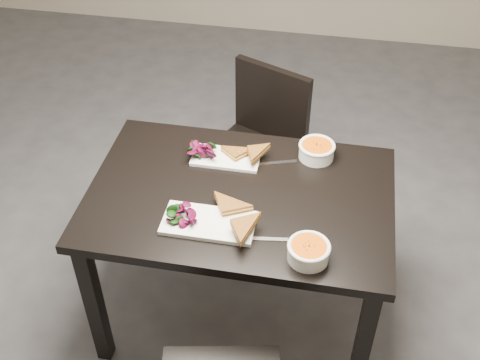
{
  "coord_description": "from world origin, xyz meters",
  "views": [
    {
      "loc": [
        0.79,
        -2.07,
        2.34
      ],
      "look_at": [
        0.47,
        -0.34,
        0.82
      ],
      "focal_mm": 45.11,
      "sensor_mm": 36.0,
      "label": 1
    }
  ],
  "objects_px": {
    "soup_bowl_near": "(309,251)",
    "chair_far": "(259,140)",
    "plate_far": "(226,158)",
    "soup_bowl_far": "(317,150)",
    "table": "(240,211)",
    "plate_near": "(209,223)"
  },
  "relations": [
    {
      "from": "chair_far",
      "to": "soup_bowl_far",
      "type": "xyz_separation_m",
      "value": [
        0.3,
        -0.42,
        0.3
      ]
    },
    {
      "from": "chair_far",
      "to": "plate_near",
      "type": "relative_size",
      "value": 2.47
    },
    {
      "from": "table",
      "to": "plate_near",
      "type": "distance_m",
      "value": 0.23
    },
    {
      "from": "chair_far",
      "to": "plate_far",
      "type": "height_order",
      "value": "chair_far"
    },
    {
      "from": "soup_bowl_near",
      "to": "plate_far",
      "type": "relative_size",
      "value": 0.54
    },
    {
      "from": "table",
      "to": "chair_far",
      "type": "relative_size",
      "value": 1.41
    },
    {
      "from": "table",
      "to": "plate_near",
      "type": "bearing_deg",
      "value": -113.3
    },
    {
      "from": "soup_bowl_near",
      "to": "chair_far",
      "type": "bearing_deg",
      "value": 108.24
    },
    {
      "from": "soup_bowl_near",
      "to": "soup_bowl_far",
      "type": "bearing_deg",
      "value": 92.28
    },
    {
      "from": "plate_far",
      "to": "soup_bowl_near",
      "type": "bearing_deg",
      "value": -51.18
    },
    {
      "from": "table",
      "to": "soup_bowl_near",
      "type": "distance_m",
      "value": 0.44
    },
    {
      "from": "chair_far",
      "to": "soup_bowl_far",
      "type": "distance_m",
      "value": 0.6
    },
    {
      "from": "plate_near",
      "to": "table",
      "type": "bearing_deg",
      "value": 66.7
    },
    {
      "from": "soup_bowl_near",
      "to": "plate_far",
      "type": "xyz_separation_m",
      "value": [
        -0.39,
        0.49,
        -0.03
      ]
    },
    {
      "from": "table",
      "to": "soup_bowl_near",
      "type": "bearing_deg",
      "value": -44.34
    },
    {
      "from": "table",
      "to": "soup_bowl_far",
      "type": "bearing_deg",
      "value": 46.06
    },
    {
      "from": "plate_near",
      "to": "soup_bowl_near",
      "type": "bearing_deg",
      "value": -14.6
    },
    {
      "from": "chair_far",
      "to": "soup_bowl_near",
      "type": "bearing_deg",
      "value": -48.14
    },
    {
      "from": "soup_bowl_far",
      "to": "table",
      "type": "bearing_deg",
      "value": -133.94
    },
    {
      "from": "plate_near",
      "to": "soup_bowl_near",
      "type": "distance_m",
      "value": 0.39
    },
    {
      "from": "table",
      "to": "soup_bowl_near",
      "type": "height_order",
      "value": "soup_bowl_near"
    },
    {
      "from": "soup_bowl_near",
      "to": "plate_far",
      "type": "bearing_deg",
      "value": 128.82
    }
  ]
}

